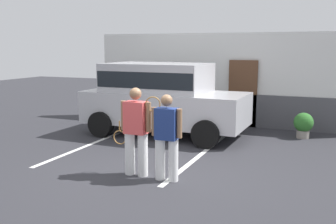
% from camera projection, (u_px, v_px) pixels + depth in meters
% --- Properties ---
extents(ground_plane, '(40.00, 40.00, 0.00)m').
position_uv_depth(ground_plane, '(155.00, 173.00, 7.92)').
color(ground_plane, '#2D2D33').
extents(parking_stripe_0, '(0.12, 4.40, 0.01)m').
position_uv_depth(parking_stripe_0, '(91.00, 144.00, 10.26)').
color(parking_stripe_0, silver).
rests_on(parking_stripe_0, ground_plane).
extents(parking_stripe_1, '(0.12, 4.40, 0.01)m').
position_uv_depth(parking_stripe_1, '(199.00, 156.00, 9.12)').
color(parking_stripe_1, silver).
rests_on(parking_stripe_1, ground_plane).
extents(house_frontage, '(9.01, 0.40, 2.95)m').
position_uv_depth(house_frontage, '(227.00, 82.00, 12.76)').
color(house_frontage, white).
rests_on(house_frontage, ground_plane).
extents(parked_suv, '(4.64, 2.23, 2.05)m').
position_uv_depth(parked_suv, '(162.00, 95.00, 11.22)').
color(parked_suv, '#B7B7BC').
rests_on(parked_suv, ground_plane).
extents(tennis_player_man, '(0.90, 0.27, 1.74)m').
position_uv_depth(tennis_player_man, '(136.00, 131.00, 7.67)').
color(tennis_player_man, white).
rests_on(tennis_player_man, ground_plane).
extents(tennis_player_woman, '(0.75, 0.25, 1.64)m').
position_uv_depth(tennis_player_woman, '(166.00, 136.00, 7.37)').
color(tennis_player_woman, white).
rests_on(tennis_player_woman, ground_plane).
extents(potted_plant_by_porch, '(0.54, 0.54, 0.71)m').
position_uv_depth(potted_plant_by_porch, '(303.00, 124.00, 10.92)').
color(potted_plant_by_porch, gray).
rests_on(potted_plant_by_porch, ground_plane).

